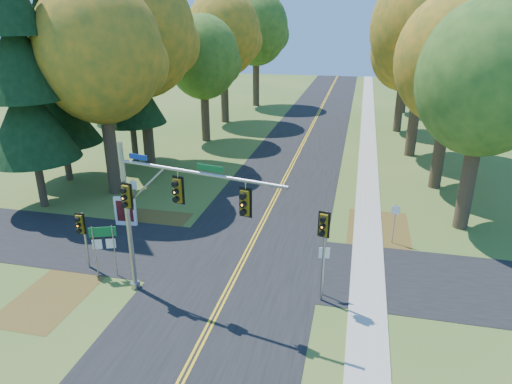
% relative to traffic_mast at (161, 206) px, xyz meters
% --- Properties ---
extents(ground, '(160.00, 160.00, 0.00)m').
position_rel_traffic_mast_xyz_m(ground, '(2.38, 1.97, -4.43)').
color(ground, '#375A1F').
rests_on(ground, ground).
extents(road_main, '(8.00, 160.00, 0.02)m').
position_rel_traffic_mast_xyz_m(road_main, '(2.38, 1.97, -4.42)').
color(road_main, black).
rests_on(road_main, ground).
extents(road_cross, '(60.00, 6.00, 0.02)m').
position_rel_traffic_mast_xyz_m(road_cross, '(2.38, 3.97, -4.42)').
color(road_cross, black).
rests_on(road_cross, ground).
extents(centerline_left, '(0.10, 160.00, 0.01)m').
position_rel_traffic_mast_xyz_m(centerline_left, '(2.28, 1.97, -4.40)').
color(centerline_left, gold).
rests_on(centerline_left, road_main).
extents(centerline_right, '(0.10, 160.00, 0.01)m').
position_rel_traffic_mast_xyz_m(centerline_right, '(2.48, 1.97, -4.40)').
color(centerline_right, gold).
rests_on(centerline_right, road_main).
extents(sidewalk_east, '(1.60, 160.00, 0.06)m').
position_rel_traffic_mast_xyz_m(sidewalk_east, '(8.58, 1.97, -4.40)').
color(sidewalk_east, '#9E998E').
rests_on(sidewalk_east, ground).
extents(leaf_patch_w_near, '(4.00, 6.00, 0.00)m').
position_rel_traffic_mast_xyz_m(leaf_patch_w_near, '(-4.12, 5.97, -4.42)').
color(leaf_patch_w_near, brown).
rests_on(leaf_patch_w_near, ground).
extents(leaf_patch_e, '(3.50, 8.00, 0.00)m').
position_rel_traffic_mast_xyz_m(leaf_patch_e, '(9.18, 7.97, -4.42)').
color(leaf_patch_e, brown).
rests_on(leaf_patch_e, ground).
extents(leaf_patch_w_far, '(3.00, 5.00, 0.00)m').
position_rel_traffic_mast_xyz_m(leaf_patch_w_far, '(-5.12, -1.03, -4.42)').
color(leaf_patch_w_far, brown).
rests_on(leaf_patch_w_far, ground).
extents(tree_w_a, '(8.00, 8.00, 14.15)m').
position_rel_traffic_mast_xyz_m(tree_w_a, '(-8.74, 11.35, 5.06)').
color(tree_w_a, '#38281C').
rests_on(tree_w_a, ground).
extents(tree_e_a, '(7.20, 7.20, 12.73)m').
position_rel_traffic_mast_xyz_m(tree_e_a, '(13.95, 10.74, 4.10)').
color(tree_e_a, '#38281C').
rests_on(tree_e_a, ground).
extents(tree_w_b, '(8.60, 8.60, 15.38)m').
position_rel_traffic_mast_xyz_m(tree_w_b, '(-9.34, 18.25, 5.94)').
color(tree_w_b, '#38281C').
rests_on(tree_w_b, ground).
extents(tree_e_b, '(7.60, 7.60, 13.33)m').
position_rel_traffic_mast_xyz_m(tree_e_b, '(13.35, 17.54, 4.47)').
color(tree_e_b, '#38281C').
rests_on(tree_e_b, ground).
extents(tree_w_c, '(6.80, 6.80, 11.91)m').
position_rel_traffic_mast_xyz_m(tree_w_c, '(-7.16, 26.43, 3.52)').
color(tree_w_c, '#38281C').
rests_on(tree_w_c, ground).
extents(tree_e_c, '(8.80, 8.80, 15.79)m').
position_rel_traffic_mast_xyz_m(tree_e_c, '(12.26, 25.66, 6.23)').
color(tree_e_c, '#38281C').
rests_on(tree_e_c, ground).
extents(tree_w_d, '(8.20, 8.20, 14.56)m').
position_rel_traffic_mast_xyz_m(tree_w_d, '(-7.74, 35.15, 5.35)').
color(tree_w_d, '#38281C').
rests_on(tree_w_d, ground).
extents(tree_e_d, '(7.00, 7.00, 12.32)m').
position_rel_traffic_mast_xyz_m(tree_e_d, '(11.65, 34.84, 3.81)').
color(tree_e_d, '#38281C').
rests_on(tree_e_d, ground).
extents(tree_w_e, '(8.40, 8.40, 14.97)m').
position_rel_traffic_mast_xyz_m(tree_w_e, '(-6.54, 46.05, 5.64)').
color(tree_w_e, '#38281C').
rests_on(tree_w_e, ground).
extents(tree_e_e, '(7.80, 7.80, 13.74)m').
position_rel_traffic_mast_xyz_m(tree_e_e, '(12.85, 45.55, 4.76)').
color(tree_e_e, '#38281C').
rests_on(tree_e_e, ground).
extents(pine_a, '(5.60, 5.60, 19.48)m').
position_rel_traffic_mast_xyz_m(pine_a, '(-12.12, 7.97, 4.75)').
color(pine_a, '#38281C').
rests_on(pine_a, ground).
extents(pine_b, '(5.60, 5.60, 17.31)m').
position_rel_traffic_mast_xyz_m(pine_b, '(-13.62, 12.97, 3.73)').
color(pine_b, '#38281C').
rests_on(pine_b, ground).
extents(pine_c, '(5.60, 5.60, 20.56)m').
position_rel_traffic_mast_xyz_m(pine_c, '(-10.62, 17.97, 5.26)').
color(pine_c, '#38281C').
rests_on(pine_c, ground).
extents(traffic_mast, '(7.44, 1.86, 6.89)m').
position_rel_traffic_mast_xyz_m(traffic_mast, '(0.00, 0.00, 0.00)').
color(traffic_mast, '#92959A').
rests_on(traffic_mast, ground).
extents(east_signal_pole, '(0.50, 0.58, 4.33)m').
position_rel_traffic_mast_xyz_m(east_signal_pole, '(6.54, 1.17, -1.15)').
color(east_signal_pole, gray).
rests_on(east_signal_pole, ground).
extents(ped_signal_pole, '(0.48, 0.55, 3.03)m').
position_rel_traffic_mast_xyz_m(ped_signal_pole, '(-4.87, 1.40, -2.18)').
color(ped_signal_pole, '#95979D').
rests_on(ped_signal_pole, ground).
extents(route_sign_cluster, '(1.17, 0.48, 2.66)m').
position_rel_traffic_mast_xyz_m(route_sign_cluster, '(-3.56, 1.05, -2.55)').
color(route_sign_cluster, gray).
rests_on(route_sign_cluster, ground).
extents(info_kiosk, '(1.30, 0.31, 1.79)m').
position_rel_traffic_mast_xyz_m(info_kiosk, '(-5.44, 6.48, -3.54)').
color(info_kiosk, white).
rests_on(info_kiosk, ground).
extents(reg_sign_e_north, '(0.43, 0.10, 2.28)m').
position_rel_traffic_mast_xyz_m(reg_sign_e_north, '(9.88, 7.67, -2.87)').
color(reg_sign_e_north, gray).
rests_on(reg_sign_e_north, ground).
extents(reg_sign_e_south, '(0.47, 0.12, 2.46)m').
position_rel_traffic_mast_xyz_m(reg_sign_e_south, '(6.58, 1.78, -2.75)').
color(reg_sign_e_south, gray).
rests_on(reg_sign_e_south, ground).
extents(reg_sign_w, '(0.48, 0.10, 2.53)m').
position_rel_traffic_mast_xyz_m(reg_sign_w, '(-5.33, 7.52, -2.70)').
color(reg_sign_w, gray).
rests_on(reg_sign_w, ground).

